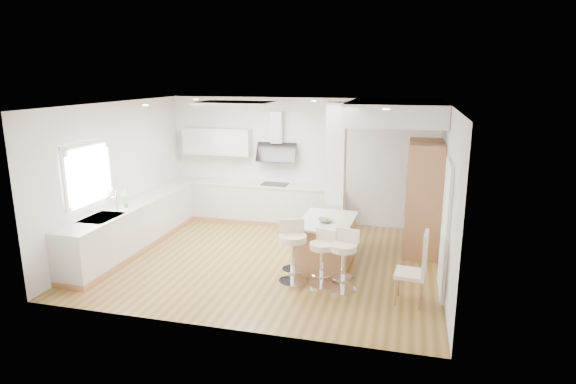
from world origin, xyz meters
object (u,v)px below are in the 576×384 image
(dining_chair, at_px, (417,266))
(bar_stool_b, at_px, (322,255))
(peninsula, at_px, (326,242))
(bar_stool_a, at_px, (293,248))
(bar_stool_c, at_px, (344,257))

(dining_chair, bearing_deg, bar_stool_b, 174.54)
(peninsula, distance_m, bar_stool_b, 0.88)
(bar_stool_a, relative_size, bar_stool_c, 1.06)
(peninsula, distance_m, bar_stool_c, 1.07)
(bar_stool_b, xyz_separation_m, bar_stool_c, (0.35, -0.10, 0.03))
(bar_stool_a, xyz_separation_m, dining_chair, (1.93, -0.29, 0.02))
(bar_stool_c, relative_size, dining_chair, 0.88)
(dining_chair, bearing_deg, bar_stool_c, 175.99)
(peninsula, distance_m, bar_stool_a, 0.96)
(bar_stool_a, relative_size, dining_chair, 0.93)
(bar_stool_a, height_order, bar_stool_c, bar_stool_a)
(bar_stool_b, bearing_deg, bar_stool_a, -162.50)
(bar_stool_a, relative_size, bar_stool_b, 1.13)
(bar_stool_a, bearing_deg, dining_chair, -28.21)
(peninsula, bearing_deg, bar_stool_a, -112.80)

